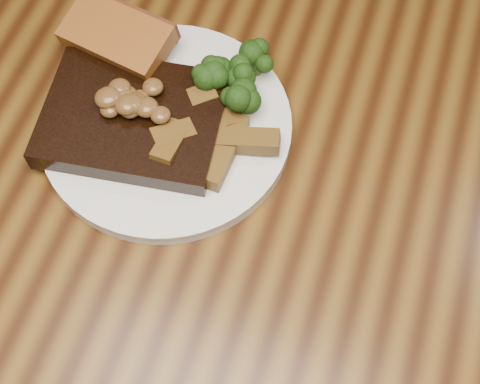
# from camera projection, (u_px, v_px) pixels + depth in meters

# --- Properties ---
(ground) EXTENTS (4.50, 4.50, 0.00)m
(ground) POSITION_uv_depth(u_px,v_px,m) (237.00, 360.00, 1.33)
(ground) COLOR #37210C
(ground) RESTS_ON ground
(dining_table) EXTENTS (1.60, 0.90, 0.75)m
(dining_table) POSITION_uv_depth(u_px,v_px,m) (235.00, 224.00, 0.75)
(dining_table) COLOR #533610
(dining_table) RESTS_ON ground
(plate) EXTENTS (0.27, 0.27, 0.01)m
(plate) POSITION_uv_depth(u_px,v_px,m) (167.00, 128.00, 0.69)
(plate) COLOR silver
(plate) RESTS_ON dining_table
(steak) EXTENTS (0.19, 0.16, 0.03)m
(steak) POSITION_uv_depth(u_px,v_px,m) (133.00, 120.00, 0.67)
(steak) COLOR black
(steak) RESTS_ON plate
(steak_bone) EXTENTS (0.15, 0.03, 0.02)m
(steak_bone) POSITION_uv_depth(u_px,v_px,m) (110.00, 172.00, 0.65)
(steak_bone) COLOR beige
(steak_bone) RESTS_ON plate
(mushroom_pile) EXTENTS (0.07, 0.07, 0.03)m
(mushroom_pile) POSITION_uv_depth(u_px,v_px,m) (134.00, 98.00, 0.65)
(mushroom_pile) COLOR brown
(mushroom_pile) RESTS_ON steak
(garlic_bread) EXTENTS (0.12, 0.08, 0.02)m
(garlic_bread) POSITION_uv_depth(u_px,v_px,m) (120.00, 49.00, 0.71)
(garlic_bread) COLOR #924C1A
(garlic_bread) RESTS_ON plate
(potato_wedges) EXTENTS (0.11, 0.11, 0.02)m
(potato_wedges) POSITION_uv_depth(u_px,v_px,m) (211.00, 134.00, 0.66)
(potato_wedges) COLOR brown
(potato_wedges) RESTS_ON plate
(broccoli_cluster) EXTENTS (0.07, 0.07, 0.04)m
(broccoli_cluster) POSITION_uv_depth(u_px,v_px,m) (237.00, 76.00, 0.69)
(broccoli_cluster) COLOR #1B3A0D
(broccoli_cluster) RESTS_ON plate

